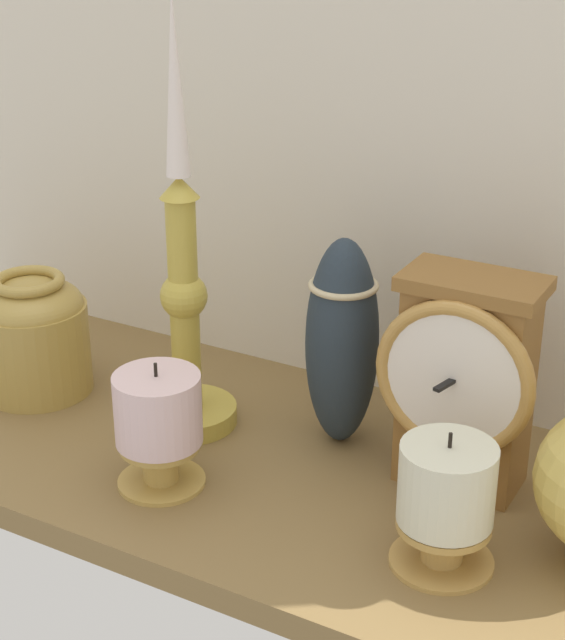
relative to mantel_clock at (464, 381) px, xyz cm
name	(u,v)px	position (x,y,z in cm)	size (l,w,h in cm)	color
ground_plane	(286,473)	(-14.68, -4.29, -11.25)	(100.00, 36.00, 2.40)	brown
back_wall	(384,68)	(-14.68, 14.21, 22.45)	(120.00, 2.00, 65.00)	silver
mantel_clock	(464,381)	(0.00, 0.00, 0.00)	(13.69, 9.41, 19.18)	brown
candlestick_tall_left	(184,303)	(-26.51, -2.50, 2.55)	(9.36, 9.36, 40.67)	gold
brass_vase_jar	(34,332)	(-43.97, -4.19, -3.64)	(11.16, 11.16, 12.50)	#AE8E42
pillar_candle_front	(159,423)	(-22.49, -12.69, -4.04)	(7.72, 7.72, 11.68)	tan
pillar_candle_near_clock	(446,500)	(3.02, -11.34, -4.33)	(8.16, 8.16, 11.54)	tan
tall_ceramic_vase	(342,341)	(-12.30, 1.82, 0.10)	(6.70, 6.70, 20.01)	#25303A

